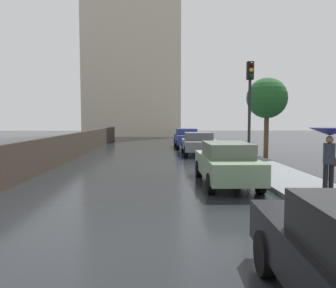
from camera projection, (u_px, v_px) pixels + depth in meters
ground at (125, 253)px, 5.49m from camera, size 120.00×120.00×0.00m
car_green_near_kerb at (226, 163)px, 11.27m from camera, size 1.71×4.46×1.43m
car_grey_mid_road at (198, 143)px, 20.67m from camera, size 1.95×4.08×1.40m
car_blue_behind_camera at (186, 138)px, 26.05m from camera, size 1.81×4.46×1.47m
pedestrian_with_umbrella_near at (330, 139)px, 9.57m from camera, size 1.17×1.17×1.82m
traffic_light at (250, 95)px, 14.06m from camera, size 0.26×0.39×4.47m
street_tree_near at (267, 99)px, 19.25m from camera, size 2.33×2.33×4.59m
distant_tower at (135, 18)px, 46.28m from camera, size 13.03×11.80×38.30m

